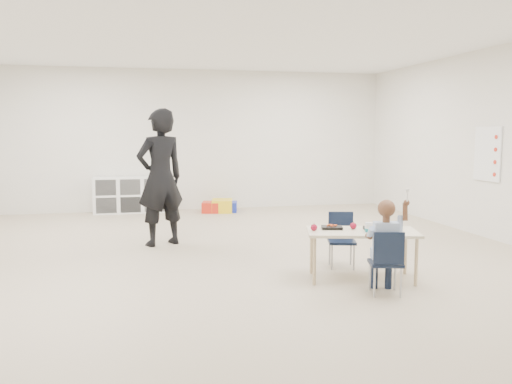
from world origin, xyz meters
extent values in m
plane|color=#BBAA90|center=(0.00, 0.00, 0.00)|extent=(9.00, 9.00, 0.00)
plane|color=white|center=(0.00, 0.00, 2.80)|extent=(9.00, 9.00, 0.00)
cube|color=white|center=(0.00, 4.50, 1.40)|extent=(8.00, 0.02, 2.80)
cube|color=white|center=(0.00, -4.50, 1.40)|extent=(8.00, 0.02, 2.80)
cube|color=beige|center=(1.25, -1.16, 0.52)|extent=(1.27, 0.85, 0.03)
cube|color=black|center=(1.39, -1.14, 0.55)|extent=(0.25, 0.21, 0.03)
cube|color=black|center=(0.97, -1.00, 0.55)|extent=(0.25, 0.21, 0.03)
cube|color=white|center=(1.27, -1.27, 0.58)|extent=(0.09, 0.09, 0.10)
ellipsoid|color=#BA804C|center=(1.52, -1.32, 0.57)|extent=(0.09, 0.09, 0.07)
sphere|color=maroon|center=(1.19, -1.06, 0.57)|extent=(0.07, 0.07, 0.07)
sphere|color=maroon|center=(0.74, -1.06, 0.57)|extent=(0.07, 0.07, 0.07)
cube|color=white|center=(-1.20, 4.28, 0.35)|extent=(1.40, 0.40, 0.70)
cube|color=white|center=(3.98, 0.60, 1.25)|extent=(0.02, 0.60, 0.80)
imported|color=black|center=(-0.76, 1.10, 0.95)|extent=(0.82, 0.70, 1.89)
cube|color=red|center=(0.33, 3.98, 0.10)|extent=(0.41, 0.48, 0.20)
cube|color=yellow|center=(0.55, 3.98, 0.12)|extent=(0.47, 0.56, 0.24)
cube|color=#192BBE|center=(0.69, 3.98, 0.10)|extent=(0.39, 0.45, 0.19)
camera|label=1|loc=(-1.09, -6.45, 1.59)|focal=38.00mm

